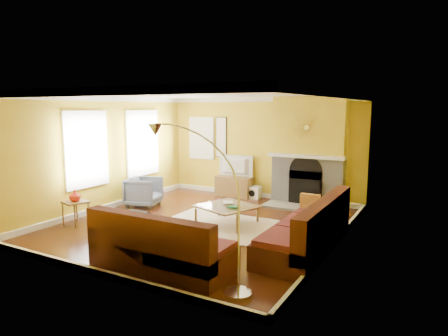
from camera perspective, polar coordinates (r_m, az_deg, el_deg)
The scene contains 27 objects.
floor at distance 8.47m, azimuth -2.92°, elevation -8.12°, with size 5.50×6.00×0.02m, color #4E2310.
ceiling at distance 8.11m, azimuth -3.07°, elevation 10.61°, with size 5.50×6.00×0.02m, color white.
wall_back at distance 10.83m, azimuth 5.49°, elevation 2.87°, with size 5.50×0.02×2.70m, color gold.
wall_front at distance 5.88m, azimuth -18.76°, elevation -2.38°, with size 5.50×0.02×2.70m, color gold.
wall_left at distance 9.91m, azimuth -16.66°, elevation 2.02°, with size 0.02×6.00×2.70m, color gold.
wall_right at distance 7.12m, azimuth 16.18°, elevation -0.41°, with size 0.02×6.00×2.70m, color gold.
baseboard at distance 8.45m, azimuth -2.93°, elevation -7.67°, with size 5.50×6.00×0.12m, color white, non-canonical shape.
crown_molding at distance 8.11m, azimuth -3.07°, elevation 10.11°, with size 5.50×6.00×0.12m, color white, non-canonical shape.
window_left_near at distance 10.82m, azimuth -11.62°, elevation 3.52°, with size 0.06×1.22×1.72m, color white.
window_left_far at distance 9.46m, azimuth -19.12°, elevation 2.52°, with size 0.06×1.22×1.72m, color white.
window_back at distance 11.66m, azimuth -3.21°, elevation 4.28°, with size 0.82×0.06×1.22m, color white.
wall_art at distance 11.33m, azimuth -0.39°, elevation 4.43°, with size 0.34×0.04×1.14m, color white.
fireplace at distance 10.17m, azimuth 12.00°, elevation 2.35°, with size 1.80×0.40×2.70m, color gray, non-canonical shape.
mantel at distance 9.95m, azimuth 11.57°, elevation 1.65°, with size 1.92×0.22×0.08m, color white.
hearth at distance 9.88m, azimuth 10.82°, elevation -5.58°, with size 1.80×0.70×0.06m, color gray.
sunburst at distance 9.90m, azimuth 11.71°, elevation 5.68°, with size 0.70×0.04×0.70m, color olive, non-canonical shape.
rug at distance 8.42m, azimuth -0.90°, elevation -8.08°, with size 2.40×1.80×0.02m, color beige.
sectional_sofa at distance 7.09m, azimuth 1.50°, elevation -7.56°, with size 3.18×3.74×0.90m, color #4A2017, non-canonical shape.
coffee_table at distance 8.39m, azimuth 0.49°, elevation -6.71°, with size 1.06×1.06×0.42m, color white, non-canonical shape.
media_console at distance 11.04m, azimuth 1.50°, elevation -2.61°, with size 1.01×0.46×0.56m, color brown.
tv at distance 10.94m, azimuth 1.51°, elevation 0.29°, with size 1.00×0.13×0.57m, color black.
subwoofer at distance 10.83m, azimuth 4.38°, elevation -3.47°, with size 0.33×0.33×0.33m, color white.
armchair at distance 10.12m, azimuth -11.39°, elevation -3.35°, with size 0.76×0.79×0.72m, color slate.
side_table at distance 8.96m, azimuth -20.40°, elevation -6.01°, with size 0.45×0.45×0.49m, color brown, non-canonical shape.
vase at distance 8.88m, azimuth -20.52°, elevation -3.69°, with size 0.24×0.24×0.25m, color red.
book at distance 8.50m, azimuth -0.11°, elevation -4.96°, with size 0.21×0.28×0.03m, color white.
arc_lamp at distance 5.35m, azimuth -3.62°, elevation -5.76°, with size 1.39×0.36×2.20m, color silver, non-canonical shape.
Camera 1 is at (4.31, -6.87, 2.42)m, focal length 32.00 mm.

